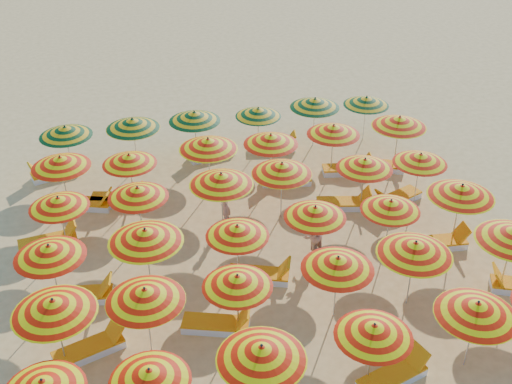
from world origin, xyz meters
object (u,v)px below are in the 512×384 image
at_px(umbrella_27, 271,139).
at_px(lounger_3, 91,348).
at_px(umbrella_4, 477,309).
at_px(umbrella_33, 258,112).
at_px(beachgoer_a, 226,206).
at_px(lounger_4, 218,324).
at_px(umbrella_20, 221,179).
at_px(lounger_14, 285,179).
at_px(umbrella_8, 237,281).
at_px(umbrella_10, 415,248).
at_px(umbrella_12, 49,251).
at_px(umbrella_16, 391,205).
at_px(lounger_10, 344,203).
at_px(umbrella_13, 145,236).
at_px(lounger_6, 82,295).
at_px(umbrella_3, 374,331).
at_px(umbrella_31, 133,124).
at_px(umbrella_1, 149,375).
at_px(beachgoer_b, 312,234).
at_px(lounger_17, 55,173).
at_px(lounger_9, 50,241).
at_px(lounger_15, 348,169).
at_px(umbrella_22, 365,164).
at_px(umbrella_18, 59,202).
at_px(umbrella_24, 61,162).
at_px(lounger_19, 274,146).
at_px(umbrella_6, 54,306).
at_px(lounger_11, 397,199).
at_px(lounger_13, 118,199).
at_px(umbrella_30, 65,131).
at_px(umbrella_23, 420,159).
at_px(umbrella_29, 399,122).
at_px(umbrella_34, 315,103).
at_px(umbrella_28, 334,130).
at_px(lounger_12, 87,203).
at_px(umbrella_35, 366,101).
at_px(lounger_7, 260,275).
at_px(umbrella_14, 237,231).
at_px(umbrella_19, 138,192).
at_px(lounger_2, 393,376).
at_px(lounger_16, 382,165).
at_px(umbrella_25, 129,159).
at_px(lounger_8, 439,243).
at_px(lounger_18, 210,154).

height_order(umbrella_27, lounger_3, umbrella_27).
bearing_deg(umbrella_4, umbrella_33, 101.43).
bearing_deg(beachgoer_a, lounger_4, -2.35).
relative_size(umbrella_20, lounger_14, 1.15).
bearing_deg(umbrella_8, lounger_4, 161.36).
xyz_separation_m(umbrella_10, umbrella_12, (-9.07, 2.11, -0.10)).
height_order(umbrella_16, lounger_10, umbrella_16).
distance_m(umbrella_10, beachgoer_a, 6.36).
bearing_deg(umbrella_13, lounger_6, 178.77).
bearing_deg(umbrella_33, umbrella_3, -90.51).
distance_m(umbrella_31, umbrella_33, 4.61).
xyz_separation_m(umbrella_1, umbrella_27, (4.87, 9.27, 0.13)).
relative_size(umbrella_8, beachgoer_a, 1.63).
bearing_deg(beachgoer_b, lounger_17, -73.94).
height_order(lounger_9, lounger_15, same).
xyz_separation_m(lounger_3, beachgoer_b, (6.40, 2.52, 0.60)).
distance_m(umbrella_22, lounger_14, 3.28).
height_order(umbrella_8, umbrella_18, umbrella_8).
distance_m(umbrella_10, umbrella_24, 11.19).
bearing_deg(lounger_19, lounger_17, -168.50).
height_order(lounger_9, beachgoer_a, beachgoer_a).
xyz_separation_m(umbrella_6, lounger_11, (10.61, 4.83, -1.67)).
height_order(lounger_3, lounger_13, same).
bearing_deg(umbrella_18, umbrella_30, 88.62).
height_order(umbrella_23, umbrella_29, umbrella_29).
distance_m(umbrella_8, umbrella_34, 10.44).
xyz_separation_m(umbrella_24, umbrella_28, (9.13, 0.24, -0.02)).
distance_m(umbrella_1, lounger_6, 5.02).
distance_m(umbrella_10, lounger_14, 7.08).
distance_m(umbrella_6, umbrella_23, 12.18).
xyz_separation_m(lounger_11, lounger_12, (-10.06, 2.02, 0.00)).
relative_size(umbrella_28, umbrella_35, 0.98).
height_order(umbrella_35, lounger_11, umbrella_35).
bearing_deg(umbrella_28, lounger_7, -126.42).
distance_m(umbrella_14, umbrella_30, 8.39).
bearing_deg(umbrella_27, lounger_6, -143.64).
distance_m(umbrella_19, umbrella_23, 9.00).
relative_size(umbrella_24, lounger_2, 1.11).
height_order(umbrella_8, lounger_12, umbrella_8).
bearing_deg(umbrella_29, lounger_14, -176.72).
xyz_separation_m(lounger_6, lounger_16, (10.58, 4.79, 0.00)).
xyz_separation_m(umbrella_12, umbrella_28, (9.29, 4.90, 0.01)).
xyz_separation_m(umbrella_18, lounger_10, (8.87, 0.21, -1.47)).
height_order(umbrella_25, lounger_8, umbrella_25).
height_order(umbrella_3, umbrella_10, umbrella_10).
bearing_deg(lounger_18, umbrella_16, 105.89).
bearing_deg(lounger_8, lounger_3, -164.14).
height_order(umbrella_28, umbrella_31, umbrella_31).
relative_size(umbrella_16, umbrella_24, 1.09).
bearing_deg(lounger_12, lounger_13, 22.63).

